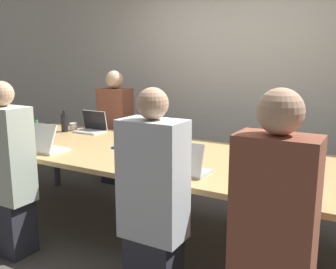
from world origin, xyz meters
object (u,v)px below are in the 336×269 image
at_px(person_near_left, 8,173).
at_px(laptop_far_left, 92,126).
at_px(person_near_midright, 153,203).
at_px(person_far_left, 116,129).
at_px(laptop_near_right, 289,185).
at_px(laptop_near_left, 44,144).
at_px(person_near_right, 273,234).
at_px(laptop_near_midright, 182,164).
at_px(bottle_near_left, 37,134).
at_px(cup_far_left, 73,127).
at_px(stapler, 148,156).
at_px(bottle_far_left, 65,123).

relative_size(person_near_left, laptop_far_left, 4.37).
bearing_deg(person_near_midright, person_far_left, -46.97).
height_order(laptop_far_left, person_far_left, person_far_left).
distance_m(person_near_midright, laptop_near_right, 0.83).
distance_m(laptop_near_left, person_near_left, 0.45).
relative_size(person_far_left, person_near_right, 1.00).
height_order(laptop_near_midright, person_near_midright, person_near_midright).
relative_size(person_near_midright, laptop_near_right, 4.34).
relative_size(bottle_near_left, person_near_right, 0.17).
bearing_deg(laptop_near_left, person_near_left, 97.72).
distance_m(bottle_near_left, cup_far_left, 0.74).
distance_m(laptop_near_midright, stapler, 0.49).
xyz_separation_m(person_far_left, laptop_near_right, (2.43, -1.47, 0.13)).
distance_m(laptop_near_midright, person_near_midright, 0.44).
height_order(person_near_midright, person_far_left, person_far_left).
xyz_separation_m(laptop_near_midright, laptop_far_left, (-1.60, 0.89, -0.00)).
relative_size(person_near_left, person_near_right, 0.98).
bearing_deg(person_near_right, laptop_near_midright, -32.99).
bearing_deg(laptop_near_midright, laptop_near_left, 1.28).
xyz_separation_m(laptop_far_left, laptop_near_right, (2.37, -0.98, 0.00)).
bearing_deg(laptop_far_left, bottle_far_left, -152.64).
bearing_deg(laptop_near_left, bottle_far_left, -56.09).
distance_m(laptop_near_left, laptop_far_left, 0.95).
xyz_separation_m(person_near_midright, laptop_far_left, (-1.63, 1.31, 0.14)).
bearing_deg(person_near_left, bottle_far_left, -64.22).
xyz_separation_m(person_near_left, bottle_near_left, (-0.33, 0.59, 0.18)).
relative_size(cup_far_left, laptop_near_right, 0.28).
relative_size(person_near_midright, cup_far_left, 15.68).
bearing_deg(bottle_near_left, laptop_near_midright, -4.91).
relative_size(bottle_near_left, laptop_far_left, 0.75).
distance_m(person_near_left, person_far_left, 1.87).
relative_size(person_far_left, laptop_near_right, 4.42).
xyz_separation_m(person_near_midright, bottle_near_left, (-1.65, 0.56, 0.18)).
xyz_separation_m(person_far_left, cup_far_left, (-0.18, -0.54, 0.10)).
xyz_separation_m(person_near_midright, person_near_left, (-1.32, -0.04, 0.00)).
height_order(laptop_near_midright, person_near_left, person_near_left).
bearing_deg(laptop_far_left, cup_far_left, -168.32).
bearing_deg(laptop_near_midright, laptop_far_left, -29.02).
bearing_deg(person_near_midright, laptop_far_left, -38.80).
xyz_separation_m(laptop_far_left, person_far_left, (-0.06, 0.49, -0.12)).
relative_size(laptop_far_left, stapler, 2.09).
bearing_deg(laptop_near_right, person_near_left, 10.03).
height_order(laptop_far_left, laptop_near_right, laptop_near_right).
height_order(bottle_far_left, laptop_near_right, laptop_near_right).
relative_size(bottle_far_left, laptop_near_right, 0.75).
height_order(person_near_midright, cup_far_left, person_near_midright).
relative_size(laptop_near_midright, stapler, 2.39).
relative_size(laptop_near_left, bottle_far_left, 1.40).
xyz_separation_m(bottle_far_left, person_near_right, (2.67, -1.26, -0.16)).
height_order(bottle_near_left, person_far_left, person_far_left).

